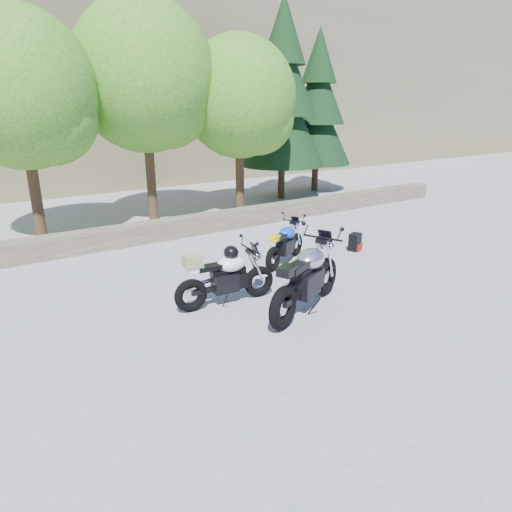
# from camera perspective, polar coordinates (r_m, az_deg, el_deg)

# --- Properties ---
(ground) EXTENTS (90.00, 90.00, 0.00)m
(ground) POSITION_cam_1_polar(r_m,az_deg,el_deg) (7.88, 2.88, -7.35)
(ground) COLOR gray
(ground) RESTS_ON ground
(stone_wall) EXTENTS (22.00, 0.55, 0.50)m
(stone_wall) POSITION_cam_1_polar(r_m,az_deg,el_deg) (12.37, -12.52, 3.09)
(stone_wall) COLOR #4E4234
(stone_wall) RESTS_ON ground
(hillside) EXTENTS (80.00, 30.00, 15.00)m
(hillside) POSITION_cam_1_polar(r_m,az_deg,el_deg) (34.68, -23.66, 23.73)
(hillside) COLOR brown
(hillside) RESTS_ON ground
(tree_decid_left) EXTENTS (3.67, 3.67, 5.62)m
(tree_decid_left) POSITION_cam_1_polar(r_m,az_deg,el_deg) (12.94, -26.86, 17.47)
(tree_decid_left) COLOR #382314
(tree_decid_left) RESTS_ON ground
(tree_decid_mid) EXTENTS (4.08, 4.08, 6.24)m
(tree_decid_mid) POSITION_cam_1_polar(r_m,az_deg,el_deg) (14.20, -13.30, 20.43)
(tree_decid_mid) COLOR #382314
(tree_decid_mid) RESTS_ON ground
(tree_decid_right) EXTENTS (3.54, 3.54, 5.41)m
(tree_decid_right) POSITION_cam_1_polar(r_m,az_deg,el_deg) (14.92, -1.63, 18.68)
(tree_decid_right) COLOR #382314
(tree_decid_right) RESTS_ON ground
(conifer_near) EXTENTS (3.17, 3.17, 7.06)m
(conifer_near) POSITION_cam_1_polar(r_m,az_deg,el_deg) (17.38, 3.36, 19.21)
(conifer_near) COLOR #382314
(conifer_near) RESTS_ON ground
(conifer_far) EXTENTS (2.82, 2.82, 6.27)m
(conifer_far) POSITION_cam_1_polar(r_m,az_deg,el_deg) (19.24, 7.70, 17.77)
(conifer_far) COLOR #382314
(conifer_far) RESTS_ON ground
(silver_bike) EXTENTS (2.24, 1.15, 1.19)m
(silver_bike) POSITION_cam_1_polar(r_m,az_deg,el_deg) (7.87, 6.38, -2.87)
(silver_bike) COLOR black
(silver_bike) RESTS_ON ground
(white_bike) EXTENTS (1.95, 0.62, 1.08)m
(white_bike) POSITION_cam_1_polar(r_m,az_deg,el_deg) (8.11, -3.86, -2.54)
(white_bike) COLOR black
(white_bike) RESTS_ON ground
(blue_bike) EXTENTS (1.64, 0.95, 0.90)m
(blue_bike) POSITION_cam_1_polar(r_m,az_deg,el_deg) (10.27, 3.69, 1.46)
(blue_bike) COLOR black
(blue_bike) RESTS_ON ground
(backpack) EXTENTS (0.37, 0.35, 0.43)m
(backpack) POSITION_cam_1_polar(r_m,az_deg,el_deg) (11.47, 12.30, 1.69)
(backpack) COLOR black
(backpack) RESTS_ON ground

